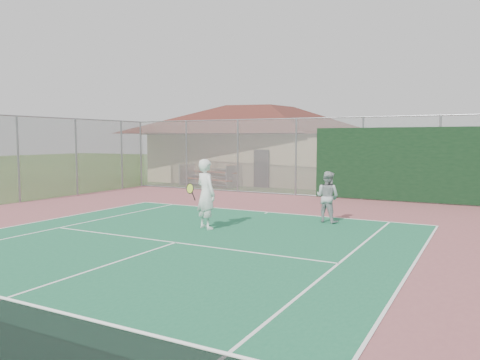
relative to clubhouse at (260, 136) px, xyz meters
name	(u,v)px	position (x,y,z in m)	size (l,w,h in m)	color
back_fence	(365,161)	(7.99, -6.43, -1.11)	(20.08, 0.11, 3.53)	gray
side_fence_left	(76,157)	(-4.12, -10.91, -1.03)	(0.08, 9.00, 3.50)	gray
clubhouse	(260,136)	(0.00, 0.00, 0.00)	(12.98, 8.92, 5.48)	tan
bleachers	(214,174)	(-0.85, -4.20, -2.16)	(3.45, 2.37, 1.18)	#984023
player_white_front	(206,195)	(5.57, -15.12, -1.78)	(0.94, 0.76, 1.99)	white
player_grey_back	(327,197)	(8.29, -12.45, -2.00)	(0.87, 0.75, 1.57)	#A6A9AB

